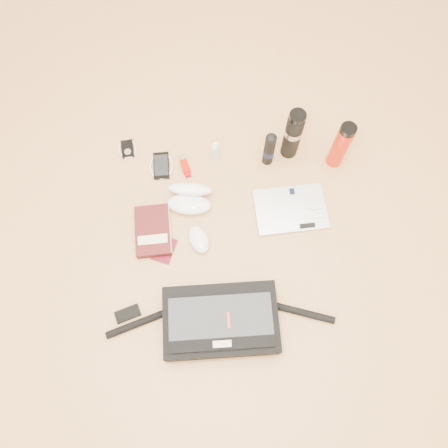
# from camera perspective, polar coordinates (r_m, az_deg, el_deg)

# --- Properties ---
(ground) EXTENTS (4.00, 4.00, 0.00)m
(ground) POSITION_cam_1_polar(r_m,az_deg,el_deg) (1.76, 0.50, -3.68)
(ground) COLOR tan
(ground) RESTS_ON ground
(messenger_bag) EXTENTS (0.87, 0.28, 0.12)m
(messenger_bag) POSITION_cam_1_polar(r_m,az_deg,el_deg) (1.65, -0.51, -12.58)
(messenger_bag) COLOR black
(messenger_bag) RESTS_ON ground
(laptop) EXTENTS (0.31, 0.23, 0.03)m
(laptop) POSITION_cam_1_polar(r_m,az_deg,el_deg) (1.84, 8.74, 1.90)
(laptop) COLOR silver
(laptop) RESTS_ON ground
(book) EXTENTS (0.16, 0.23, 0.04)m
(book) POSITION_cam_1_polar(r_m,az_deg,el_deg) (1.79, -9.22, -0.90)
(book) COLOR #3F0F10
(book) RESTS_ON ground
(passport) EXTENTS (0.11, 0.13, 0.01)m
(passport) POSITION_cam_1_polar(r_m,az_deg,el_deg) (1.78, -7.82, -3.32)
(passport) COLOR #500915
(passport) RESTS_ON ground
(mouse) EXTENTS (0.11, 0.14, 0.04)m
(mouse) POSITION_cam_1_polar(r_m,az_deg,el_deg) (1.76, -3.31, -2.04)
(mouse) COLOR silver
(mouse) RESTS_ON ground
(sunglasses_case) EXTENTS (0.20, 0.17, 0.11)m
(sunglasses_case) POSITION_cam_1_polar(r_m,az_deg,el_deg) (1.81, -4.50, 3.53)
(sunglasses_case) COLOR silver
(sunglasses_case) RESTS_ON ground
(ipod) EXTENTS (0.09, 0.10, 0.01)m
(ipod) POSITION_cam_1_polar(r_m,az_deg,el_deg) (1.99, -12.50, 9.56)
(ipod) COLOR black
(ipod) RESTS_ON ground
(phone) EXTENTS (0.11, 0.13, 0.01)m
(phone) POSITION_cam_1_polar(r_m,az_deg,el_deg) (1.92, -8.19, 7.54)
(phone) COLOR black
(phone) RESTS_ON ground
(inhaler) EXTENTS (0.05, 0.11, 0.03)m
(inhaler) POSITION_cam_1_polar(r_m,az_deg,el_deg) (1.90, -5.12, 7.57)
(inhaler) COLOR #A40D00
(inhaler) RESTS_ON ground
(spray_bottle) EXTENTS (0.03, 0.03, 0.11)m
(spray_bottle) POSITION_cam_1_polar(r_m,az_deg,el_deg) (1.90, -1.16, 9.55)
(spray_bottle) COLOR #ACD8EA
(spray_bottle) RESTS_ON ground
(aerosol_can) EXTENTS (0.06, 0.06, 0.20)m
(aerosol_can) POSITION_cam_1_polar(r_m,az_deg,el_deg) (1.85, 5.93, 9.70)
(aerosol_can) COLOR black
(aerosol_can) RESTS_ON ground
(thermos_black) EXTENTS (0.09, 0.09, 0.28)m
(thermos_black) POSITION_cam_1_polar(r_m,az_deg,el_deg) (1.85, 8.98, 11.50)
(thermos_black) COLOR black
(thermos_black) RESTS_ON ground
(thermos_red) EXTENTS (0.09, 0.09, 0.26)m
(thermos_red) POSITION_cam_1_polar(r_m,az_deg,el_deg) (1.87, 15.00, 9.87)
(thermos_red) COLOR #BA210A
(thermos_red) RESTS_ON ground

